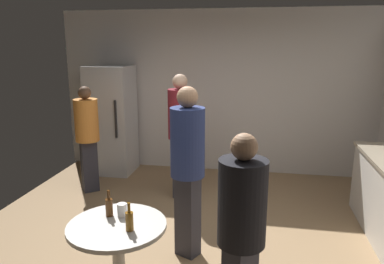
# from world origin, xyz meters

# --- Properties ---
(ground_plane) EXTENTS (5.20, 5.20, 0.10)m
(ground_plane) POSITION_xyz_m (0.00, 0.00, -0.05)
(ground_plane) COLOR #9E7C56
(wall_back) EXTENTS (5.32, 0.06, 2.70)m
(wall_back) POSITION_xyz_m (0.00, 2.63, 1.35)
(wall_back) COLOR silver
(wall_back) RESTS_ON ground_plane
(refrigerator) EXTENTS (0.70, 0.68, 1.80)m
(refrigerator) POSITION_xyz_m (-1.71, 2.20, 0.90)
(refrigerator) COLOR silver
(refrigerator) RESTS_ON ground_plane
(foreground_table) EXTENTS (0.80, 0.80, 0.73)m
(foreground_table) POSITION_xyz_m (-0.38, -0.98, 0.63)
(foreground_table) COLOR beige
(foreground_table) RESTS_ON ground_plane
(beer_bottle_amber) EXTENTS (0.06, 0.06, 0.23)m
(beer_bottle_amber) POSITION_xyz_m (-0.24, -1.06, 0.82)
(beer_bottle_amber) COLOR #8C5919
(beer_bottle_amber) RESTS_ON foreground_table
(beer_bottle_brown) EXTENTS (0.06, 0.06, 0.23)m
(beer_bottle_brown) POSITION_xyz_m (-0.49, -0.85, 0.82)
(beer_bottle_brown) COLOR #593314
(beer_bottle_brown) RESTS_ON foreground_table
(plastic_cup_white) EXTENTS (0.08, 0.08, 0.11)m
(plastic_cup_white) POSITION_xyz_m (-0.39, -0.84, 0.79)
(plastic_cup_white) COLOR white
(plastic_cup_white) RESTS_ON foreground_table
(person_in_navy_shirt) EXTENTS (0.46, 0.46, 1.76)m
(person_in_navy_shirt) POSITION_xyz_m (0.04, -0.13, 1.03)
(person_in_navy_shirt) COLOR #2D2D38
(person_in_navy_shirt) RESTS_ON ground_plane
(person_in_maroon_shirt) EXTENTS (0.38, 0.38, 1.75)m
(person_in_maroon_shirt) POSITION_xyz_m (-0.35, 1.34, 1.03)
(person_in_maroon_shirt) COLOR #2D2D38
(person_in_maroon_shirt) RESTS_ON ground_plane
(person_in_black_shirt) EXTENTS (0.47, 0.47, 1.57)m
(person_in_black_shirt) POSITION_xyz_m (0.62, -1.17, 0.92)
(person_in_black_shirt) COLOR #2D2D38
(person_in_black_shirt) RESTS_ON ground_plane
(person_in_orange_shirt) EXTENTS (0.48, 0.48, 1.56)m
(person_in_orange_shirt) POSITION_xyz_m (-1.72, 1.30, 0.91)
(person_in_orange_shirt) COLOR #2D2D38
(person_in_orange_shirt) RESTS_ON ground_plane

